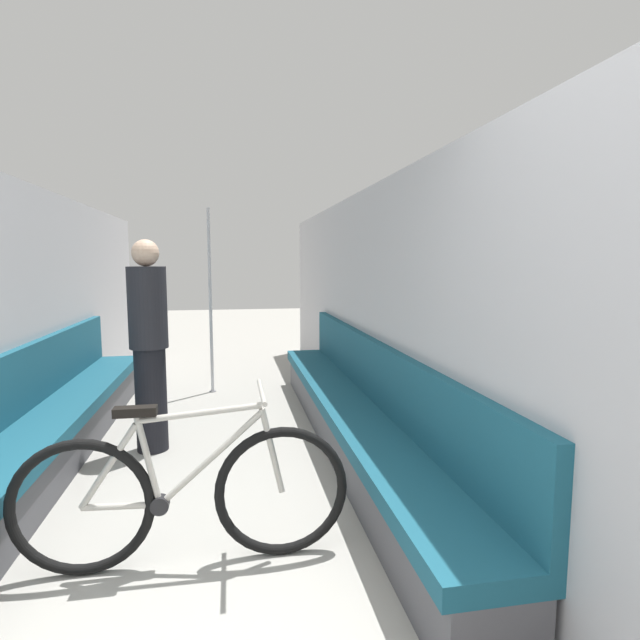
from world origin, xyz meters
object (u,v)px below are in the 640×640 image
Objects in this scene: bench_seat_row_left at (44,434)px; grab_pole_near at (211,304)px; bench_seat_row_right at (354,416)px; passenger_standing at (149,343)px; bicycle at (185,495)px.

grab_pole_near is (1.12, 2.08, 0.75)m from bench_seat_row_left.
grab_pole_near is (-1.18, 2.08, 0.75)m from bench_seat_row_right.
bench_seat_row_right is 1.73m from passenger_standing.
grab_pole_near is 1.25× the size of passenger_standing.
bench_seat_row_right reaches higher than bicycle.
grab_pole_near reaches higher than passenger_standing.
bench_seat_row_right is at bearing 0.00° from bench_seat_row_left.
bench_seat_row_right is 2.72× the size of passenger_standing.
passenger_standing reaches higher than bicycle.
grab_pole_near is (0.02, 3.41, 0.67)m from bicycle.
bench_seat_row_right is at bearing -60.42° from grab_pole_near.
passenger_standing reaches higher than bench_seat_row_left.
bench_seat_row_right is (2.30, 0.00, 0.00)m from bench_seat_row_left.
grab_pole_near is at bearing 61.65° from bench_seat_row_left.
bench_seat_row_left is at bearing 180.00° from bench_seat_row_right.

